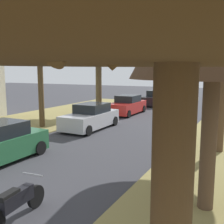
{
  "coord_description": "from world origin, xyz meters",
  "views": [
    {
      "loc": [
        6.68,
        -0.45,
        3.58
      ],
      "look_at": [
        1.23,
        10.16,
        1.77
      ],
      "focal_mm": 43.46,
      "sensor_mm": 36.0,
      "label": 1
    }
  ],
  "objects_px": {
    "street_tree_left_far": "(98,35)",
    "parked_sedan_red": "(127,105)",
    "parked_sedan_silver": "(91,117)",
    "parked_sedan_black": "(156,99)",
    "street_tree_left_mid_b": "(38,26)",
    "parked_motorcycle": "(16,202)",
    "stop_sign_far": "(187,109)"
  },
  "relations": [
    {
      "from": "parked_motorcycle",
      "to": "parked_sedan_silver",
      "type": "bearing_deg",
      "value": 112.02
    },
    {
      "from": "street_tree_left_far",
      "to": "parked_sedan_silver",
      "type": "distance_m",
      "value": 8.8
    },
    {
      "from": "parked_sedan_red",
      "to": "parked_motorcycle",
      "type": "xyz_separation_m",
      "value": [
        4.36,
        -16.27,
        -0.24
      ]
    },
    {
      "from": "street_tree_left_far",
      "to": "parked_sedan_silver",
      "type": "bearing_deg",
      "value": -64.41
    },
    {
      "from": "street_tree_left_mid_b",
      "to": "stop_sign_far",
      "type": "bearing_deg",
      "value": -16.44
    },
    {
      "from": "street_tree_left_far",
      "to": "parked_sedan_black",
      "type": "xyz_separation_m",
      "value": [
        2.87,
        7.04,
        -5.79
      ]
    },
    {
      "from": "street_tree_left_mid_b",
      "to": "parked_sedan_black",
      "type": "height_order",
      "value": "street_tree_left_mid_b"
    },
    {
      "from": "street_tree_left_far",
      "to": "parked_motorcycle",
      "type": "relative_size",
      "value": 4.13
    },
    {
      "from": "stop_sign_far",
      "to": "parked_motorcycle",
      "type": "relative_size",
      "value": 1.42
    },
    {
      "from": "parked_sedan_silver",
      "to": "stop_sign_far",
      "type": "bearing_deg",
      "value": -30.29
    },
    {
      "from": "parked_sedan_silver",
      "to": "parked_sedan_black",
      "type": "distance_m",
      "value": 13.01
    },
    {
      "from": "parked_sedan_silver",
      "to": "parked_sedan_red",
      "type": "relative_size",
      "value": 1.0
    },
    {
      "from": "parked_sedan_red",
      "to": "parked_sedan_black",
      "type": "xyz_separation_m",
      "value": [
        0.38,
        6.6,
        0.0
      ]
    },
    {
      "from": "street_tree_left_mid_b",
      "to": "parked_motorcycle",
      "type": "relative_size",
      "value": 3.93
    },
    {
      "from": "street_tree_left_mid_b",
      "to": "street_tree_left_far",
      "type": "relative_size",
      "value": 0.95
    },
    {
      "from": "street_tree_left_far",
      "to": "parked_sedan_red",
      "type": "xyz_separation_m",
      "value": [
        2.49,
        0.43,
        -5.79
      ]
    },
    {
      "from": "parked_motorcycle",
      "to": "parked_sedan_black",
      "type": "bearing_deg",
      "value": 99.87
    },
    {
      "from": "street_tree_left_far",
      "to": "parked_sedan_red",
      "type": "height_order",
      "value": "street_tree_left_far"
    },
    {
      "from": "street_tree_left_mid_b",
      "to": "parked_motorcycle",
      "type": "xyz_separation_m",
      "value": [
        7.02,
        -8.83,
        -5.84
      ]
    },
    {
      "from": "street_tree_left_mid_b",
      "to": "street_tree_left_far",
      "type": "bearing_deg",
      "value": 88.66
    },
    {
      "from": "parked_sedan_silver",
      "to": "parked_sedan_black",
      "type": "xyz_separation_m",
      "value": [
        0.01,
        13.01,
        0.0
      ]
    },
    {
      "from": "parked_sedan_red",
      "to": "parked_sedan_black",
      "type": "bearing_deg",
      "value": 86.72
    },
    {
      "from": "parked_sedan_silver",
      "to": "parked_motorcycle",
      "type": "distance_m",
      "value": 10.64
    },
    {
      "from": "parked_sedan_silver",
      "to": "parked_motorcycle",
      "type": "height_order",
      "value": "parked_sedan_silver"
    },
    {
      "from": "parked_sedan_red",
      "to": "parked_sedan_silver",
      "type": "bearing_deg",
      "value": -86.7
    },
    {
      "from": "parked_sedan_red",
      "to": "parked_sedan_black",
      "type": "height_order",
      "value": "same"
    },
    {
      "from": "parked_sedan_black",
      "to": "parked_sedan_silver",
      "type": "bearing_deg",
      "value": -90.04
    },
    {
      "from": "parked_sedan_black",
      "to": "street_tree_left_mid_b",
      "type": "bearing_deg",
      "value": -102.19
    },
    {
      "from": "street_tree_left_mid_b",
      "to": "street_tree_left_far",
      "type": "distance_m",
      "value": 7.02
    },
    {
      "from": "parked_sedan_silver",
      "to": "parked_sedan_red",
      "type": "xyz_separation_m",
      "value": [
        -0.37,
        6.41,
        0.0
      ]
    },
    {
      "from": "parked_sedan_black",
      "to": "parked_motorcycle",
      "type": "xyz_separation_m",
      "value": [
        3.98,
        -22.88,
        -0.24
      ]
    },
    {
      "from": "parked_sedan_red",
      "to": "parked_motorcycle",
      "type": "distance_m",
      "value": 16.85
    }
  ]
}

